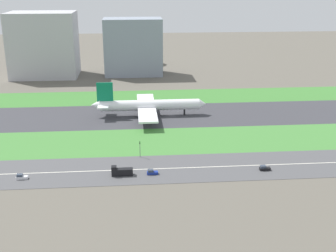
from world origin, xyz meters
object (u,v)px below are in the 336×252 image
at_px(terminal_building, 44,45).
at_px(hangar_building, 133,47).
at_px(car_2, 21,177).
at_px(fuel_tank_west, 145,57).
at_px(airliner, 147,105).
at_px(truck_1, 122,172).
at_px(car_0, 264,168).
at_px(traffic_light, 140,148).
at_px(car_1, 152,172).

height_order(terminal_building, hangar_building, terminal_building).
bearing_deg(car_2, fuel_tank_west, -103.39).
xyz_separation_m(airliner, truck_1, (-13.18, -78.00, -4.56)).
xyz_separation_m(car_0, car_2, (-96.54, 0.00, 0.00)).
bearing_deg(terminal_building, traffic_light, -67.79).
bearing_deg(airliner, car_1, -90.86).
height_order(car_0, hangar_building, hangar_building).
distance_m(traffic_light, terminal_building, 189.09).
relative_size(car_1, terminal_building, 0.09).
distance_m(truck_1, hangar_building, 193.23).
relative_size(truck_1, fuel_tank_west, 0.33).
height_order(traffic_light, hangar_building, hangar_building).
relative_size(airliner, fuel_tank_west, 2.58).
relative_size(car_0, terminal_building, 0.09).
relative_size(truck_1, hangar_building, 0.18).
bearing_deg(terminal_building, car_0, -57.76).
xyz_separation_m(car_1, truck_1, (-12.01, -0.00, 0.75)).
bearing_deg(traffic_light, car_1, -76.64).
xyz_separation_m(car_2, hangar_building, (45.43, 192.00, 21.46)).
bearing_deg(car_0, fuel_tank_west, -80.39).
xyz_separation_m(terminal_building, fuel_tank_west, (80.98, 45.00, -18.78)).
distance_m(traffic_light, fuel_tank_west, 219.24).
distance_m(airliner, car_0, 90.01).
relative_size(traffic_light, terminal_building, 0.14).
distance_m(airliner, terminal_building, 138.56).
height_order(truck_1, hangar_building, hangar_building).
bearing_deg(car_1, car_2, 0.00).
relative_size(car_2, fuel_tank_west, 0.17).
xyz_separation_m(traffic_light, hangar_building, (-1.05, 174.01, 18.09)).
bearing_deg(traffic_light, car_0, -19.78).
relative_size(airliner, terminal_building, 1.28).
height_order(airliner, hangar_building, hangar_building).
distance_m(car_2, terminal_building, 195.05).
xyz_separation_m(car_0, traffic_light, (-50.05, 17.99, 3.37)).
relative_size(traffic_light, fuel_tank_west, 0.29).
bearing_deg(hangar_building, traffic_light, -89.65).
height_order(car_2, fuel_tank_west, fuel_tank_west).
xyz_separation_m(car_1, terminal_building, (-75.32, 192.00, 24.06)).
xyz_separation_m(traffic_light, fuel_tank_west, (9.93, 219.01, 1.91)).
bearing_deg(car_2, car_0, -180.00).
distance_m(terminal_building, hangar_building, 70.04).
xyz_separation_m(truck_1, car_2, (-38.75, 0.00, -0.75)).
relative_size(car_0, traffic_light, 0.61).
bearing_deg(car_0, car_2, 0.00).
relative_size(car_1, hangar_building, 0.10).
height_order(airliner, truck_1, airliner).
bearing_deg(terminal_building, airliner, -56.14).
relative_size(airliner, hangar_building, 1.42).
height_order(hangar_building, fuel_tank_west, hangar_building).
relative_size(traffic_light, hangar_building, 0.16).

